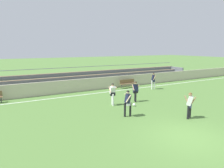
% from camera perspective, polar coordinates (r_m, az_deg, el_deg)
% --- Properties ---
extents(ground_plane, '(160.00, 160.00, 0.00)m').
position_cam_1_polar(ground_plane, '(10.66, 20.47, -13.95)').
color(ground_plane, '#517A38').
extents(field_line_sideline, '(44.00, 0.12, 0.01)m').
position_cam_1_polar(field_line_sideline, '(19.03, -4.94, -2.66)').
color(field_line_sideline, white).
rests_on(field_line_sideline, ground).
extents(sideline_wall, '(48.00, 0.16, 1.24)m').
position_cam_1_polar(sideline_wall, '(20.24, -6.69, -0.13)').
color(sideline_wall, beige).
rests_on(sideline_wall, ground).
extents(bleacher_stand, '(26.48, 2.70, 2.06)m').
position_cam_1_polar(bleacher_stand, '(23.00, -5.38, 1.73)').
color(bleacher_stand, '#897051').
rests_on(bleacher_stand, ground).
extents(bench_near_wall_gap, '(1.80, 0.40, 0.90)m').
position_cam_1_polar(bench_near_wall_gap, '(21.57, 4.44, 0.36)').
color(bench_near_wall_gap, brown).
rests_on(bench_near_wall_gap, ground).
extents(player_dark_trailing_run, '(0.53, 0.47, 1.63)m').
position_cam_1_polar(player_dark_trailing_run, '(16.00, 6.67, -1.65)').
color(player_dark_trailing_run, black).
rests_on(player_dark_trailing_run, ground).
extents(player_white_overlapping, '(0.52, 0.58, 1.67)m').
position_cam_1_polar(player_white_overlapping, '(14.92, 0.19, -2.36)').
color(player_white_overlapping, white).
rests_on(player_white_overlapping, ground).
extents(player_dark_dropping_back, '(0.40, 0.55, 1.71)m').
position_cam_1_polar(player_dark_dropping_back, '(21.10, 11.63, 1.27)').
color(player_dark_dropping_back, white).
rests_on(player_dark_dropping_back, ground).
extents(player_dark_challenging, '(0.52, 0.53, 1.67)m').
position_cam_1_polar(player_dark_challenging, '(12.53, 4.48, -4.86)').
color(player_dark_challenging, black).
rests_on(player_dark_challenging, ground).
extents(player_white_on_ball, '(0.52, 0.65, 1.62)m').
position_cam_1_polar(player_white_on_ball, '(13.03, 21.16, -5.10)').
color(player_white_on_ball, black).
rests_on(player_white_on_ball, ground).
extents(soccer_ball, '(0.22, 0.22, 0.22)m').
position_cam_1_polar(soccer_ball, '(14.98, 6.29, -5.86)').
color(soccer_ball, white).
rests_on(soccer_ball, ground).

